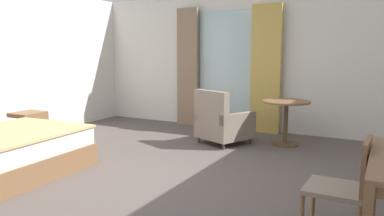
# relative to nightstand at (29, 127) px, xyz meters

# --- Properties ---
(ground) EXTENTS (6.84, 7.74, 0.10)m
(ground) POSITION_rel_nightstand_xyz_m (2.80, -0.90, -0.30)
(ground) COLOR #564C47
(wall_back) EXTENTS (6.44, 0.12, 2.58)m
(wall_back) POSITION_rel_nightstand_xyz_m (2.80, 2.71, 1.04)
(wall_back) COLOR silver
(wall_back) RESTS_ON ground
(balcony_glass_door) EXTENTS (1.18, 0.02, 2.27)m
(balcony_glass_door) POSITION_rel_nightstand_xyz_m (2.49, 2.63, 0.89)
(balcony_glass_door) COLOR silver
(balcony_glass_door) RESTS_ON ground
(curtain_panel_left) EXTENTS (0.45, 0.10, 2.34)m
(curtain_panel_left) POSITION_rel_nightstand_xyz_m (1.68, 2.53, 0.92)
(curtain_panel_left) COLOR #897056
(curtain_panel_left) RESTS_ON ground
(curtain_panel_right) EXTENTS (0.55, 0.10, 2.34)m
(curtain_panel_right) POSITION_rel_nightstand_xyz_m (3.30, 2.53, 0.92)
(curtain_panel_right) COLOR tan
(curtain_panel_right) RESTS_ON ground
(nightstand) EXTENTS (0.44, 0.48, 0.49)m
(nightstand) POSITION_rel_nightstand_xyz_m (0.00, 0.00, 0.00)
(nightstand) COLOR brown
(nightstand) RESTS_ON ground
(desk_chair) EXTENTS (0.47, 0.47, 0.84)m
(desk_chair) POSITION_rel_nightstand_xyz_m (5.11, -1.15, 0.22)
(desk_chair) COLOR gray
(desk_chair) RESTS_ON ground
(armchair_by_window) EXTENTS (0.93, 0.95, 0.89)m
(armchair_by_window) POSITION_rel_nightstand_xyz_m (2.95, 1.35, 0.10)
(armchair_by_window) COLOR gray
(armchair_by_window) RESTS_ON ground
(round_cafe_table) EXTENTS (0.75, 0.75, 0.72)m
(round_cafe_table) POSITION_rel_nightstand_xyz_m (3.89, 1.76, 0.29)
(round_cafe_table) COLOR brown
(round_cafe_table) RESTS_ON ground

